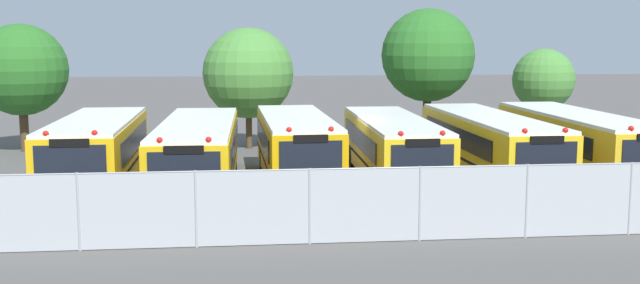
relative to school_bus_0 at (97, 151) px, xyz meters
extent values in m
plane|color=#514F4C|center=(8.90, 0.06, -1.41)|extent=(160.00, 160.00, 0.00)
cube|color=yellow|center=(0.00, 0.03, -0.02)|extent=(2.62, 9.16, 2.07)
cube|color=white|center=(0.00, 0.03, 1.08)|extent=(2.57, 8.98, 0.12)
cube|color=black|center=(0.05, -4.61, -0.88)|extent=(2.57, 0.19, 0.36)
cube|color=black|center=(0.05, -4.56, 0.35)|extent=(2.06, 0.08, 1.00)
cube|color=black|center=(1.27, 0.34, 0.31)|extent=(0.12, 7.12, 0.75)
cube|color=black|center=(-1.28, 0.31, 0.31)|extent=(0.12, 7.12, 0.75)
cube|color=black|center=(0.00, 0.03, -0.43)|extent=(2.64, 9.25, 0.10)
sphere|color=red|center=(0.74, -4.38, 1.18)|extent=(0.18, 0.18, 0.18)
sphere|color=red|center=(-0.64, -4.40, 1.18)|extent=(0.18, 0.18, 0.18)
cube|color=black|center=(0.05, -4.57, 0.92)|extent=(1.13, 0.09, 0.24)
cylinder|color=black|center=(1.15, -3.13, -0.91)|extent=(0.29, 1.00, 1.00)
cylinder|color=black|center=(-1.08, -3.15, -0.91)|extent=(0.29, 1.00, 1.00)
cylinder|color=black|center=(1.09, 2.81, -0.91)|extent=(0.29, 1.00, 1.00)
cylinder|color=black|center=(-1.15, 2.78, -0.91)|extent=(0.29, 1.00, 1.00)
cube|color=yellow|center=(3.52, -0.05, -0.08)|extent=(2.78, 10.78, 1.94)
cube|color=white|center=(3.52, -0.05, 0.95)|extent=(2.72, 10.56, 0.12)
cube|color=black|center=(3.39, -5.48, -0.88)|extent=(2.58, 0.22, 0.36)
cube|color=black|center=(3.39, -5.43, 0.27)|extent=(2.07, 0.11, 0.93)
cube|color=black|center=(4.81, 0.21, 0.23)|extent=(0.24, 8.36, 0.70)
cube|color=black|center=(2.25, 0.28, 0.23)|extent=(0.24, 8.36, 0.70)
cube|color=black|center=(3.52, -0.05, -0.47)|extent=(2.81, 10.88, 0.10)
sphere|color=red|center=(4.09, -5.28, 1.05)|extent=(0.18, 0.18, 0.18)
sphere|color=red|center=(2.70, -5.25, 1.05)|extent=(0.18, 0.18, 0.18)
cube|color=black|center=(3.39, -5.44, 0.79)|extent=(1.14, 0.11, 0.24)
cylinder|color=black|center=(4.55, -4.04, -0.91)|extent=(0.30, 1.01, 1.00)
cylinder|color=black|center=(2.31, -3.99, -0.91)|extent=(0.30, 1.01, 1.00)
cylinder|color=black|center=(4.73, 3.48, -0.91)|extent=(0.30, 1.01, 1.00)
cylinder|color=black|center=(2.48, 3.53, -0.91)|extent=(0.30, 1.01, 1.00)
cube|color=#EAA80C|center=(7.04, 0.28, -0.02)|extent=(2.55, 9.26, 2.07)
cube|color=white|center=(7.04, 0.28, 1.07)|extent=(2.50, 9.08, 0.12)
cube|color=black|center=(7.14, -4.40, -0.88)|extent=(2.41, 0.21, 0.36)
cube|color=black|center=(7.14, -4.35, 0.35)|extent=(1.93, 0.10, 0.99)
cube|color=black|center=(8.23, 0.60, 0.31)|extent=(0.19, 7.19, 0.74)
cube|color=black|center=(5.83, 0.55, 0.31)|extent=(0.19, 7.19, 0.74)
cube|color=black|center=(7.04, 0.28, -0.44)|extent=(2.58, 9.35, 0.10)
sphere|color=red|center=(7.78, -4.16, 1.17)|extent=(0.18, 0.18, 0.18)
sphere|color=red|center=(6.49, -4.19, 1.17)|extent=(0.18, 0.18, 0.18)
cube|color=black|center=(7.14, -4.36, 0.91)|extent=(1.06, 0.10, 0.24)
cylinder|color=black|center=(8.14, -2.91, -0.91)|extent=(0.30, 1.01, 1.00)
cylinder|color=black|center=(6.07, -2.95, -0.91)|extent=(0.30, 1.01, 1.00)
cylinder|color=black|center=(8.02, 3.11, -0.91)|extent=(0.30, 1.01, 1.00)
cylinder|color=black|center=(5.94, 3.06, -0.91)|extent=(0.30, 1.01, 1.00)
cube|color=yellow|center=(10.61, 0.25, -0.08)|extent=(2.54, 9.94, 1.94)
cube|color=white|center=(10.61, 0.25, 0.95)|extent=(2.49, 9.74, 0.12)
cube|color=black|center=(10.52, -4.77, -0.88)|extent=(2.41, 0.20, 0.36)
cube|color=black|center=(10.52, -4.72, 0.27)|extent=(1.94, 0.09, 0.93)
cube|color=black|center=(11.82, 0.53, 0.23)|extent=(0.18, 7.72, 0.70)
cube|color=black|center=(9.42, 0.57, 0.23)|extent=(0.18, 7.72, 0.70)
cube|color=black|center=(10.61, 0.25, -0.47)|extent=(2.57, 10.04, 0.10)
sphere|color=red|center=(11.18, -4.56, 1.05)|extent=(0.18, 0.18, 0.18)
sphere|color=red|center=(9.88, -4.53, 1.05)|extent=(0.18, 0.18, 0.18)
cube|color=black|center=(10.52, -4.73, 0.79)|extent=(1.06, 0.10, 0.24)
cylinder|color=black|center=(11.59, -3.32, -0.91)|extent=(0.30, 1.00, 1.00)
cylinder|color=black|center=(9.51, -3.28, -0.91)|extent=(0.30, 1.00, 1.00)
cylinder|color=black|center=(11.71, 3.38, -0.91)|extent=(0.30, 1.00, 1.00)
cylinder|color=black|center=(9.63, 3.42, -0.91)|extent=(0.30, 1.00, 1.00)
cube|color=yellow|center=(14.29, 0.27, -0.05)|extent=(2.46, 10.52, 2.01)
cube|color=white|center=(14.29, 0.27, 1.02)|extent=(2.41, 10.31, 0.12)
cube|color=black|center=(14.34, -5.05, -0.88)|extent=(2.42, 0.18, 0.36)
cube|color=black|center=(14.33, -5.00, 0.31)|extent=(1.94, 0.08, 0.97)
cube|color=black|center=(15.49, 0.58, 0.27)|extent=(0.11, 8.19, 0.73)
cube|color=black|center=(13.08, 0.56, 0.27)|extent=(0.11, 8.19, 0.73)
cube|color=black|center=(14.29, 0.27, -0.45)|extent=(2.49, 10.63, 0.10)
sphere|color=red|center=(14.98, -4.82, 1.12)|extent=(0.18, 0.18, 0.18)
sphere|color=red|center=(13.68, -4.83, 1.12)|extent=(0.18, 0.18, 0.18)
cube|color=black|center=(14.33, -5.01, 0.86)|extent=(1.07, 0.09, 0.24)
cylinder|color=black|center=(15.37, -3.57, -0.91)|extent=(0.29, 1.00, 1.00)
cylinder|color=black|center=(13.28, -3.59, -0.91)|extent=(0.29, 1.00, 1.00)
cylinder|color=black|center=(15.30, 3.73, -0.91)|extent=(0.29, 1.00, 1.00)
cylinder|color=black|center=(13.21, 3.71, -0.91)|extent=(0.29, 1.00, 1.00)
cube|color=yellow|center=(17.74, 0.24, -0.03)|extent=(2.47, 10.63, 2.06)
cube|color=white|center=(17.74, 0.24, 1.06)|extent=(2.42, 10.41, 0.12)
cube|color=black|center=(18.99, 0.54, 0.30)|extent=(0.04, 8.29, 0.74)
cube|color=black|center=(16.49, 0.54, 0.30)|extent=(0.04, 8.29, 0.74)
cube|color=black|center=(17.74, 0.24, -0.44)|extent=(2.49, 10.73, 0.10)
sphere|color=red|center=(17.06, -4.92, 1.16)|extent=(0.18, 0.18, 0.18)
cylinder|color=black|center=(16.65, -3.67, -0.91)|extent=(0.28, 1.00, 1.00)
cylinder|color=black|center=(18.83, 3.75, -0.91)|extent=(0.28, 1.00, 1.00)
cylinder|color=black|center=(16.65, 3.75, -0.91)|extent=(0.28, 1.00, 1.00)
cylinder|color=#4C3823|center=(-5.14, 9.97, -0.28)|extent=(0.41, 0.41, 2.25)
sphere|color=#286623|center=(-5.14, 9.97, 2.46)|extent=(4.31, 4.31, 4.31)
sphere|color=#286623|center=(-5.68, 10.07, 2.39)|extent=(3.09, 3.09, 3.09)
cylinder|color=#4C3823|center=(5.47, 9.76, -0.39)|extent=(0.30, 0.30, 2.02)
sphere|color=#478438|center=(5.47, 9.76, 2.26)|extent=(4.38, 4.38, 4.38)
sphere|color=#478438|center=(5.48, 9.86, 2.41)|extent=(3.04, 3.04, 3.04)
cylinder|color=#4C3823|center=(14.27, 9.60, -0.01)|extent=(0.42, 0.42, 2.79)
sphere|color=#286623|center=(14.27, 9.60, 3.10)|extent=(4.57, 4.57, 4.57)
sphere|color=#286623|center=(14.50, 9.80, 3.42)|extent=(2.70, 2.70, 2.70)
cylinder|color=#4C3823|center=(20.77, 10.93, -0.40)|extent=(0.37, 0.37, 2.00)
sphere|color=#478438|center=(20.77, 10.93, 1.80)|extent=(3.20, 3.20, 3.20)
sphere|color=#478438|center=(20.68, 10.95, 2.12)|extent=(2.37, 2.37, 2.37)
cylinder|color=#9EA0A3|center=(0.91, -7.85, -0.40)|extent=(0.07, 0.07, 2.02)
cylinder|color=#9EA0A3|center=(3.84, -7.85, -0.40)|extent=(0.07, 0.07, 2.02)
cylinder|color=#9EA0A3|center=(6.76, -7.85, -0.40)|extent=(0.07, 0.07, 2.02)
cylinder|color=#9EA0A3|center=(9.69, -7.85, -0.40)|extent=(0.07, 0.07, 2.02)
cylinder|color=#9EA0A3|center=(12.62, -7.85, -0.40)|extent=(0.07, 0.07, 2.02)
cylinder|color=#9EA0A3|center=(15.55, -7.85, -0.40)|extent=(0.07, 0.07, 2.02)
cube|color=#ADB2B7|center=(9.69, -7.85, -0.40)|extent=(23.43, 0.02, 1.98)
cylinder|color=#9EA0A3|center=(9.69, -7.85, 0.58)|extent=(23.43, 0.04, 0.04)
camera|label=1|loc=(4.93, -27.13, 3.96)|focal=42.71mm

